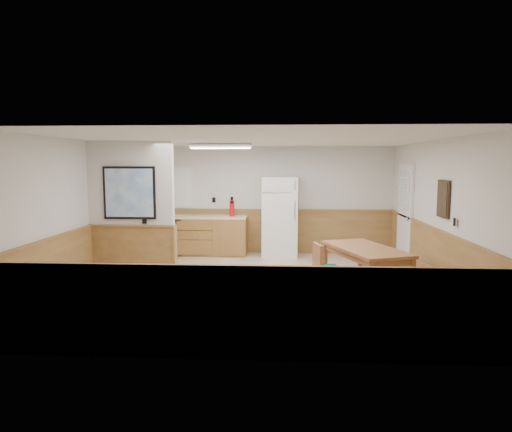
# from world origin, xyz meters

# --- Properties ---
(ground) EXTENTS (6.00, 6.00, 0.00)m
(ground) POSITION_xyz_m (0.00, 0.00, 0.00)
(ground) COLOR tan
(ground) RESTS_ON ground
(ceiling) EXTENTS (6.00, 6.00, 0.02)m
(ceiling) POSITION_xyz_m (0.00, 0.00, 2.50)
(ceiling) COLOR white
(ceiling) RESTS_ON back_wall
(back_wall) EXTENTS (6.00, 0.02, 2.50)m
(back_wall) POSITION_xyz_m (0.00, 3.00, 1.25)
(back_wall) COLOR silver
(back_wall) RESTS_ON ground
(right_wall) EXTENTS (0.02, 6.00, 2.50)m
(right_wall) POSITION_xyz_m (3.00, 0.00, 1.25)
(right_wall) COLOR silver
(right_wall) RESTS_ON ground
(left_wall) EXTENTS (0.02, 6.00, 2.50)m
(left_wall) POSITION_xyz_m (-3.00, 0.00, 1.25)
(left_wall) COLOR silver
(left_wall) RESTS_ON ground
(wainscot_back) EXTENTS (6.00, 0.04, 1.00)m
(wainscot_back) POSITION_xyz_m (0.00, 2.98, 0.50)
(wainscot_back) COLOR #A57A42
(wainscot_back) RESTS_ON ground
(wainscot_right) EXTENTS (0.04, 6.00, 1.00)m
(wainscot_right) POSITION_xyz_m (2.98, 0.00, 0.50)
(wainscot_right) COLOR #A57A42
(wainscot_right) RESTS_ON ground
(wainscot_left) EXTENTS (0.04, 6.00, 1.00)m
(wainscot_left) POSITION_xyz_m (-2.98, 0.00, 0.50)
(wainscot_left) COLOR #A57A42
(wainscot_left) RESTS_ON ground
(partition_wall) EXTENTS (1.50, 0.20, 2.50)m
(partition_wall) POSITION_xyz_m (-2.25, 0.19, 1.23)
(partition_wall) COLOR silver
(partition_wall) RESTS_ON ground
(kitchen_counter) EXTENTS (2.20, 0.61, 1.00)m
(kitchen_counter) POSITION_xyz_m (-1.21, 2.68, 0.46)
(kitchen_counter) COLOR brown
(kitchen_counter) RESTS_ON ground
(exterior_door) EXTENTS (0.07, 1.02, 2.15)m
(exterior_door) POSITION_xyz_m (2.96, 1.90, 1.05)
(exterior_door) COLOR white
(exterior_door) RESTS_ON ground
(kitchen_window) EXTENTS (0.80, 0.04, 1.00)m
(kitchen_window) POSITION_xyz_m (-2.10, 2.98, 1.55)
(kitchen_window) COLOR white
(kitchen_window) RESTS_ON back_wall
(wall_painting) EXTENTS (0.04, 0.50, 0.60)m
(wall_painting) POSITION_xyz_m (2.97, -0.30, 1.55)
(wall_painting) COLOR #312113
(wall_painting) RESTS_ON right_wall
(fluorescent_fixture) EXTENTS (1.20, 0.30, 0.09)m
(fluorescent_fixture) POSITION_xyz_m (-0.80, 1.30, 2.45)
(fluorescent_fixture) COLOR white
(fluorescent_fixture) RESTS_ON ceiling
(refrigerator) EXTENTS (0.83, 0.74, 1.81)m
(refrigerator) POSITION_xyz_m (0.37, 2.63, 0.90)
(refrigerator) COLOR white
(refrigerator) RESTS_ON ground
(dining_table) EXTENTS (1.34, 1.84, 0.75)m
(dining_table) POSITION_xyz_m (1.77, -0.29, 0.66)
(dining_table) COLOR olive
(dining_table) RESTS_ON ground
(dining_bench) EXTENTS (0.46, 1.49, 0.45)m
(dining_bench) POSITION_xyz_m (2.67, -0.19, 0.34)
(dining_bench) COLOR olive
(dining_bench) RESTS_ON ground
(dining_chair) EXTENTS (0.62, 0.48, 0.85)m
(dining_chair) POSITION_xyz_m (1.06, -0.54, 0.50)
(dining_chair) COLOR olive
(dining_chair) RESTS_ON ground
(fire_extinguisher) EXTENTS (0.12, 0.12, 0.45)m
(fire_extinguisher) POSITION_xyz_m (-0.74, 2.66, 1.10)
(fire_extinguisher) COLOR red
(fire_extinguisher) RESTS_ON kitchen_counter
(soap_bottle) EXTENTS (0.08, 0.08, 0.23)m
(soap_bottle) POSITION_xyz_m (-2.34, 2.70, 1.02)
(soap_bottle) COLOR #198B28
(soap_bottle) RESTS_ON kitchen_counter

